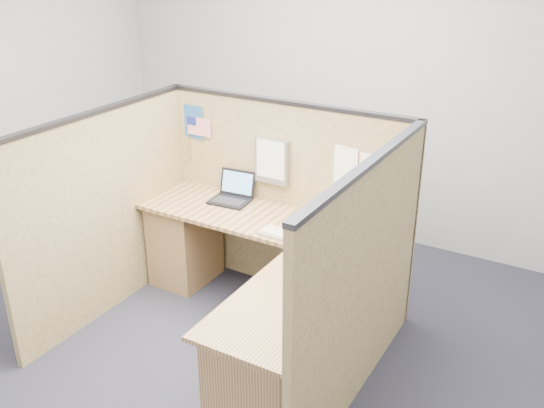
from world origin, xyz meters
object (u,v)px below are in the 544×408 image
Objects in this scene: keyboard at (291,237)px; mouse at (327,243)px; l_desk at (258,288)px; laptop at (234,194)px.

mouse reaches higher than keyboard.
laptop is (-0.56, 0.55, 0.39)m from l_desk.
keyboard is 0.26m from mouse.
laptop reaches higher than keyboard.
l_desk is 6.25× the size of laptop.
keyboard is (0.15, 0.19, 0.35)m from l_desk.
keyboard is 4.05× the size of mouse.
laptop reaches higher than mouse.
mouse is at bearing 7.25° from keyboard.
mouse is at bearing -24.01° from laptop.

